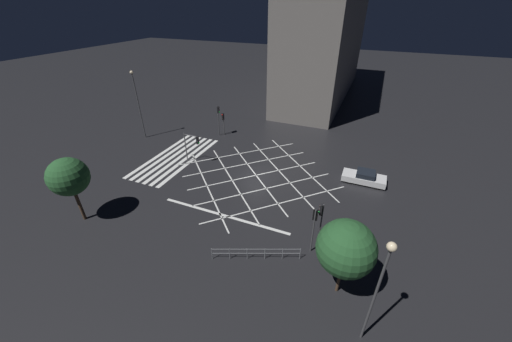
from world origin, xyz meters
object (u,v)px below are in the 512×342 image
traffic_light_sw_cross (218,115)px  street_tree_far (346,248)px  traffic_light_ne_cross (321,217)px  street_lamp_west (381,278)px  traffic_light_ne_main (314,222)px  waiting_car (364,177)px  street_tree_near (68,177)px  street_lamp_east (137,97)px  traffic_light_sw_main (223,120)px  traffic_light_median_south (193,142)px

traffic_light_sw_cross → street_tree_far: bearing=-44.5°
traffic_light_ne_cross → street_lamp_west: (5.96, 3.96, 2.13)m
traffic_light_sw_cross → traffic_light_ne_cross: size_ratio=1.01×
traffic_light_ne_main → waiting_car: bearing=-14.0°
street_tree_near → traffic_light_ne_cross: bearing=103.2°
street_lamp_east → waiting_car: street_lamp_east is taller
traffic_light_sw_main → traffic_light_ne_main: traffic_light_ne_main is taller
traffic_light_ne_main → street_lamp_west: 7.31m
traffic_light_sw_cross → traffic_light_ne_main: bearing=-43.8°
traffic_light_ne_main → waiting_car: (-11.66, 2.91, -2.26)m
traffic_light_sw_cross → traffic_light_ne_main: size_ratio=1.06×
traffic_light_median_south → traffic_light_ne_cross: bearing=-25.5°
traffic_light_ne_main → street_lamp_east: size_ratio=0.44×
street_lamp_east → waiting_car: 30.00m
street_lamp_east → street_tree_far: (14.69, 29.10, -1.85)m
traffic_light_sw_cross → street_lamp_west: street_lamp_west is taller
street_lamp_west → street_tree_near: (-1.29, -23.77, -0.73)m
traffic_light_sw_main → street_tree_far: street_tree_far is taller
traffic_light_ne_cross → street_lamp_east: 29.39m
traffic_light_ne_main → street_lamp_east: (-11.83, -26.64, 2.89)m
traffic_light_ne_main → street_tree_far: 3.92m
traffic_light_ne_cross → waiting_car: (-11.17, 2.58, -2.40)m
street_tree_near → waiting_car: street_tree_near is taller
traffic_light_sw_main → street_tree_near: (21.00, -2.75, 2.07)m
street_lamp_west → waiting_car: 17.77m
street_lamp_west → street_tree_near: 23.82m
traffic_light_sw_cross → street_lamp_east: 10.85m
traffic_light_sw_cross → waiting_car: size_ratio=0.97×
street_lamp_east → street_lamp_west: bearing=60.8°
traffic_light_ne_main → street_tree_near: 19.99m
street_lamp_east → street_tree_near: bearing=24.1°
street_lamp_east → traffic_light_median_south: bearing=71.5°
street_lamp_west → street_tree_far: street_lamp_west is taller
traffic_light_ne_cross → waiting_car: bearing=-103.0°
traffic_light_median_south → traffic_light_sw_cross: bearing=98.2°
traffic_light_median_south → waiting_car: bearing=10.1°
street_lamp_east → waiting_car: bearing=89.7°
traffic_light_median_south → waiting_car: 19.38m
street_tree_near → street_lamp_east: bearing=-155.9°
traffic_light_ne_cross → street_lamp_east: size_ratio=0.47×
traffic_light_ne_cross → traffic_light_median_south: bearing=-25.5°
traffic_light_ne_cross → traffic_light_ne_main: traffic_light_ne_cross is taller
traffic_light_sw_main → waiting_car: traffic_light_sw_main is taller
street_tree_far → street_lamp_east: bearing=-116.8°
traffic_light_sw_main → street_lamp_west: size_ratio=0.44×
street_lamp_east → street_lamp_west: street_lamp_east is taller
traffic_light_sw_main → street_tree_far: 27.54m
traffic_light_ne_cross → traffic_light_sw_main: traffic_light_ne_cross is taller
traffic_light_sw_main → street_lamp_east: bearing=-63.2°
traffic_light_median_south → traffic_light_ne_main: traffic_light_ne_main is taller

